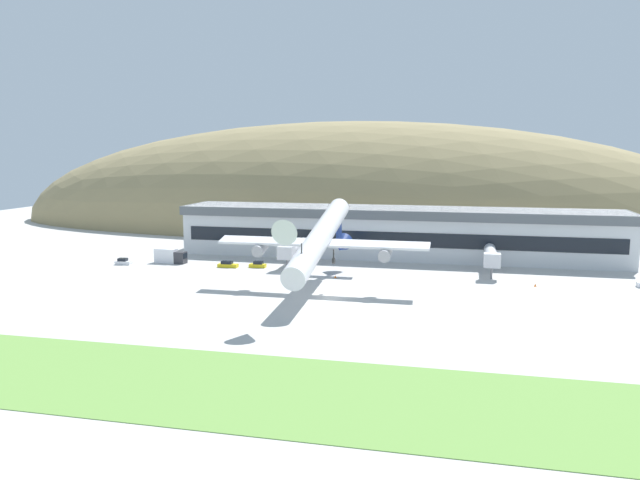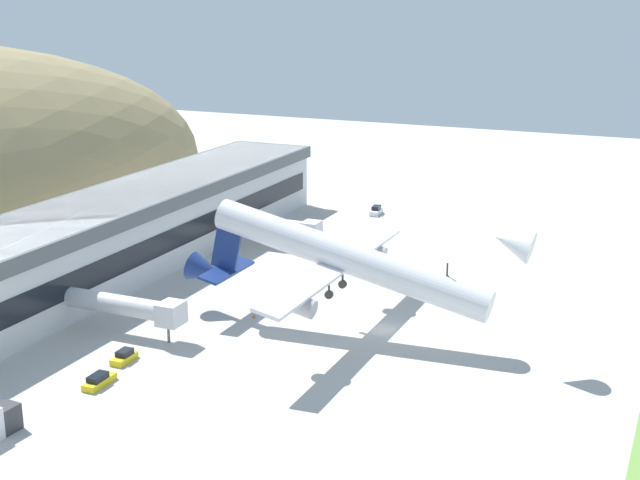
% 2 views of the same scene
% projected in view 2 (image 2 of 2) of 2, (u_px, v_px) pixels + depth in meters
% --- Properties ---
extents(ground_plane, '(353.29, 353.29, 0.00)m').
position_uv_depth(ground_plane, '(384.00, 330.00, 117.07)').
color(ground_plane, '#B7B5AF').
extents(terminal_building, '(108.24, 16.85, 12.22)m').
position_uv_depth(terminal_building, '(119.00, 230.00, 138.98)').
color(terminal_building, silver).
rests_on(terminal_building, ground_plane).
extents(jetway_0, '(3.38, 17.18, 5.43)m').
position_uv_depth(jetway_0, '(130.00, 307.00, 113.96)').
color(jetway_0, silver).
rests_on(jetway_0, ground_plane).
extents(jetway_1, '(3.38, 16.67, 5.43)m').
position_uv_depth(jetway_1, '(279.00, 226.00, 152.57)').
color(jetway_1, silver).
rests_on(jetway_1, ground_plane).
extents(cargo_airplane, '(40.03, 47.15, 13.98)m').
position_uv_depth(cargo_airplane, '(342.00, 259.00, 113.53)').
color(cargo_airplane, silver).
extents(service_car_0, '(3.79, 1.75, 1.45)m').
position_uv_depth(service_car_0, '(124.00, 357.00, 106.89)').
color(service_car_0, gold).
rests_on(service_car_0, ground_plane).
extents(service_car_1, '(4.48, 2.04, 1.69)m').
position_uv_depth(service_car_1, '(376.00, 211.00, 176.79)').
color(service_car_1, silver).
rests_on(service_car_1, ground_plane).
extents(service_car_2, '(4.58, 1.72, 1.42)m').
position_uv_depth(service_car_2, '(99.00, 381.00, 100.45)').
color(service_car_2, gold).
rests_on(service_car_2, ground_plane).
extents(traffic_cone_0, '(0.52, 0.52, 0.58)m').
position_uv_depth(traffic_cone_0, '(254.00, 316.00, 121.25)').
color(traffic_cone_0, orange).
rests_on(traffic_cone_0, ground_plane).
extents(traffic_cone_1, '(0.52, 0.52, 0.58)m').
position_uv_depth(traffic_cone_1, '(356.00, 242.00, 156.47)').
color(traffic_cone_1, orange).
rests_on(traffic_cone_1, ground_plane).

